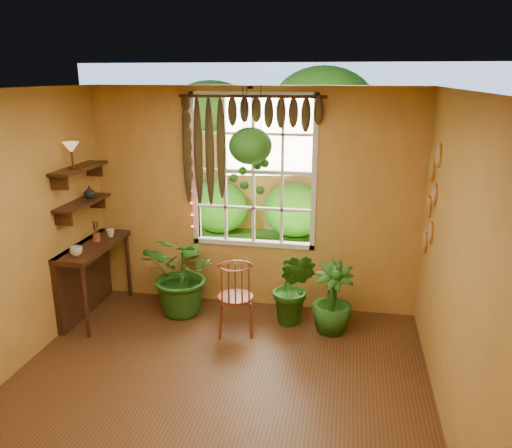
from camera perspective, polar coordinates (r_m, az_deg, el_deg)
The scene contains 22 objects.
floor at distance 4.63m, azimuth -6.04°, elevation -20.81°, with size 4.50×4.50×0.00m, color #523217.
ceiling at distance 3.68m, azimuth -7.36°, elevation 14.80°, with size 4.50×4.50×0.00m, color white.
wall_back at distance 6.04m, azimuth -0.35°, elevation 2.68°, with size 4.00×4.00×0.00m, color #D19047.
wall_right at distance 3.90m, azimuth 22.96°, elevation -6.78°, with size 4.50×4.50×0.00m, color #D19047.
window at distance 6.00m, azimuth -0.30°, elevation 6.00°, with size 1.52×0.10×1.86m.
valance_vine at distance 5.82m, azimuth -1.37°, elevation 11.40°, with size 1.70×0.12×1.10m.
string_lights at distance 6.09m, azimuth -7.54°, elevation 6.50°, with size 0.03×0.03×1.54m, color #FF2633, non-canonical shape.
wall_plates at distance 5.51m, azimuth 19.35°, elevation 2.48°, with size 0.04×0.32×1.10m, color #F6E8C9, non-canonical shape.
counter_ledge at distance 6.35m, azimuth -18.74°, elevation -5.09°, with size 0.40×1.20×0.90m.
shelf_lower at distance 6.09m, azimuth -19.20°, elevation 2.33°, with size 0.25×0.90×0.04m, color #3E2111.
shelf_upper at distance 6.01m, azimuth -19.56°, elevation 6.02°, with size 0.25×0.90×0.04m, color #3E2111.
backyard at distance 10.53m, azimuth 5.84°, elevation 8.25°, with size 14.00×10.00×12.00m.
windsor_chair at distance 5.68m, azimuth -2.34°, elevation -9.49°, with size 0.48×0.50×1.07m.
potted_plant_left at distance 6.08m, azimuth -8.24°, elevation -5.65°, with size 0.94×0.81×1.04m, color #1E4913.
potted_plant_mid at distance 5.82m, azimuth 4.34°, elevation -7.30°, with size 0.50×0.40×0.90m, color #1E4913.
potted_plant_right at distance 5.72m, azimuth 8.72°, elevation -8.40°, with size 0.46×0.46×0.81m, color #1E4913.
hanging_basket at distance 5.69m, azimuth -0.64°, elevation 8.40°, with size 0.49×0.49×1.20m.
cup_a at distance 5.84m, azimuth -19.86°, elevation -2.93°, with size 0.13×0.13×0.11m, color silver.
cup_b at distance 6.38m, azimuth -16.31°, elevation -1.00°, with size 0.10×0.10×0.09m, color beige.
brush_jar at distance 6.23m, azimuth -17.82°, elevation -0.81°, with size 0.09×0.09×0.32m.
shelf_vase at distance 6.20m, azimuth -18.50°, elevation 3.49°, with size 0.14×0.14×0.14m, color #B2AD99.
tiffany_lamp at distance 5.84m, azimuth -20.37°, elevation 8.01°, with size 0.18×0.18×0.30m.
Camera 1 is at (1.13, -3.50, 2.81)m, focal length 35.00 mm.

